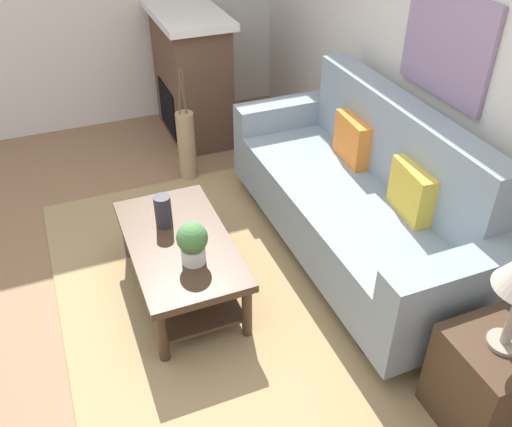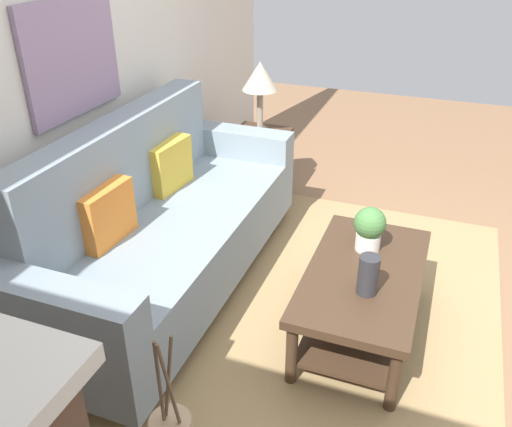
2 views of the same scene
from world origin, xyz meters
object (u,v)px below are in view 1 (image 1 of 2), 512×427
throw_pillow_orange (353,139)px  fireplace (192,75)px  tabletop_vase (163,211)px  floor_vase (187,146)px  coffee_table (180,255)px  couch (359,199)px  framed_painting (446,45)px  throw_pillow_mustard (412,191)px  potted_plant_tabletop (192,242)px  side_table (489,383)px

throw_pillow_orange → fireplace: 1.90m
tabletop_vase → floor_vase: size_ratio=0.35×
fireplace → floor_vase: bearing=-20.8°
coffee_table → couch: bearing=88.9°
fireplace → framed_painting: 2.49m
throw_pillow_mustard → potted_plant_tabletop: throw_pillow_mustard is taller
potted_plant_tabletop → framed_painting: framed_painting is taller
floor_vase → fireplace: bearing=159.2°
tabletop_vase → framed_painting: 1.97m
potted_plant_tabletop → side_table: potted_plant_tabletop is taller
potted_plant_tabletop → throw_pillow_mustard: bearing=83.4°
throw_pillow_orange → floor_vase: (-1.02, -0.94, -0.38)m
couch → framed_painting: size_ratio=2.96×
tabletop_vase → framed_painting: size_ratio=0.28×
floor_vase → framed_painting: framed_painting is taller
framed_painting → fireplace: bearing=-155.1°
couch → framed_painting: (-0.00, 0.47, 0.99)m
throw_pillow_orange → couch: bearing=-19.6°
coffee_table → tabletop_vase: (-0.18, -0.04, 0.22)m
throw_pillow_orange → throw_pillow_mustard: bearing=0.0°
throw_pillow_mustard → framed_painting: size_ratio=0.47×
throw_pillow_orange → framed_painting: 0.88m
throw_pillow_orange → side_table: 1.84m
coffee_table → framed_painting: bearing=89.2°
potted_plant_tabletop → floor_vase: size_ratio=0.44×
tabletop_vase → throw_pillow_orange: bearing=96.0°
coffee_table → potted_plant_tabletop: (0.22, 0.03, 0.26)m
tabletop_vase → side_table: 2.03m
throw_pillow_orange → throw_pillow_mustard: same height
side_table → fireplace: (-3.56, -0.42, 0.31)m
couch → coffee_table: size_ratio=2.05×
side_table → floor_vase: (-2.80, -0.71, 0.02)m
fireplace → framed_painting: (2.13, 0.99, 0.83)m
framed_painting → floor_vase: bearing=-137.0°
couch → framed_painting: 1.09m
throw_pillow_mustard → tabletop_vase: size_ratio=1.70×
couch → potted_plant_tabletop: size_ratio=8.61×
side_table → fireplace: size_ratio=0.48×
throw_pillow_orange → potted_plant_tabletop: 1.45m
throw_pillow_orange → floor_vase: bearing=-137.4°
coffee_table → side_table: (1.45, 1.14, -0.03)m
coffee_table → tabletop_vase: tabletop_vase is taller
potted_plant_tabletop → fireplace: bearing=163.5°
potted_plant_tabletop → framed_painting: 1.89m
framed_painting → tabletop_vase: bearing=-96.7°
couch → coffee_table: 1.25m
throw_pillow_mustard → potted_plant_tabletop: bearing=-96.6°
coffee_table → framed_painting: (0.02, 1.71, 1.10)m
side_table → potted_plant_tabletop: bearing=-138.0°
potted_plant_tabletop → framed_painting: bearing=96.7°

